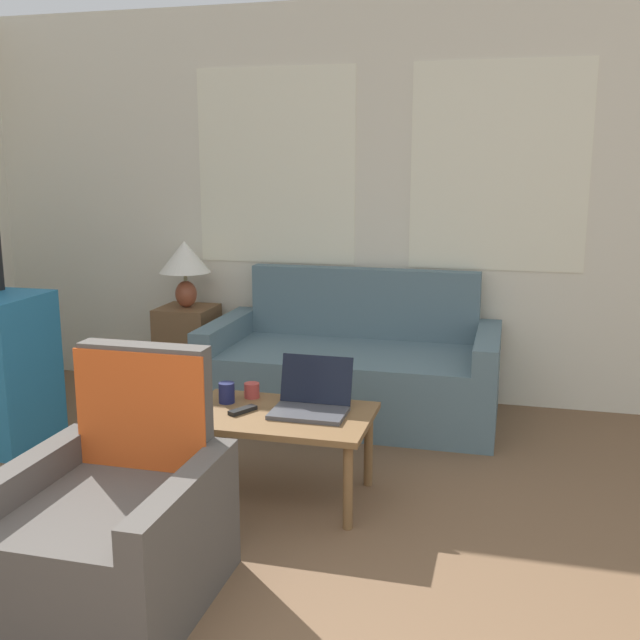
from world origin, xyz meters
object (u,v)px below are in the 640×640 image
Objects in this scene: coffee_table at (279,423)px; laptop at (312,400)px; armchair at (114,530)px; tv_remote at (243,410)px; table_lamp at (185,262)px; cup_navy at (227,393)px; couch at (353,372)px; cup_yellow at (252,390)px.

laptop reaches higher than coffee_table.
tv_remote is (0.16, 0.92, 0.17)m from armchair.
table_lamp is 4.48× the size of cup_navy.
armchair is 0.95m from tv_remote.
table_lamp reaches higher than couch.
tv_remote is at bearing -169.25° from coffee_table.
tv_remote is (0.95, -1.48, -0.49)m from table_lamp.
couch is at bearing -7.77° from table_lamp.
tv_remote is at bearing 79.89° from armchair.
table_lamp is (-0.79, 2.40, 0.66)m from armchair.
couch is 5.14× the size of laptop.
armchair reaches higher than coffee_table.
cup_navy is 0.14m from cup_yellow.
couch is at bearing 75.01° from cup_yellow.
laptop is 0.37m from cup_yellow.
laptop is at bearing -47.53° from table_lamp.
armchair is 1.06m from cup_navy.
table_lamp is at bearing 132.47° from laptop.
laptop is at bearing -2.97° from cup_navy.
couch is at bearing 79.31° from armchair.
armchair is 11.61× the size of cup_yellow.
table_lamp reaches higher than coffee_table.
table_lamp is 1.93m from laptop.
cup_yellow is at bearing 49.47° from cup_navy.
armchair is at bearing -109.34° from coffee_table.
tv_remote reaches higher than coffee_table.
cup_navy is at bearing 87.91° from armchair.
coffee_table is (1.12, -1.45, -0.55)m from table_lamp.
cup_yellow reaches higher than tv_remote.
armchair is 1.17m from cup_yellow.
cup_yellow is (-0.29, -1.09, 0.19)m from couch.
tv_remote is (-0.17, -0.03, 0.06)m from coffee_table.
laptop is at bearing -20.61° from cup_yellow.
armchair is at bearing -100.11° from tv_remote.
table_lamp reaches higher than laptop.
cup_navy is 0.66× the size of tv_remote.
couch is at bearing 78.91° from tv_remote.
cup_yellow is 0.50× the size of tv_remote.
cup_yellow is at bearing 136.56° from coffee_table.
table_lamp is 1.83m from tv_remote.
coffee_table is 2.50× the size of laptop.
armchair is 5.86× the size of tv_remote.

